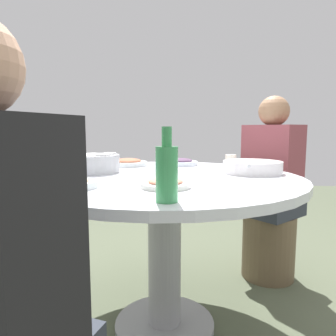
% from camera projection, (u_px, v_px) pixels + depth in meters
% --- Properties ---
extents(ground, '(8.00, 8.00, 0.00)m').
position_uv_depth(ground, '(165.00, 327.00, 1.56)').
color(ground, '#505842').
extents(round_dining_table, '(1.27, 1.27, 0.76)m').
position_uv_depth(round_dining_table, '(164.00, 209.00, 1.48)').
color(round_dining_table, '#99999E').
rests_on(round_dining_table, ground).
extents(rice_bowl, '(0.28, 0.28, 0.10)m').
position_uv_depth(rice_bowl, '(92.00, 163.00, 1.57)').
color(rice_bowl, '#B2B5BA').
rests_on(rice_bowl, round_dining_table).
extents(soup_bowl, '(0.31, 0.29, 0.06)m').
position_uv_depth(soup_bowl, '(252.00, 167.00, 1.55)').
color(soup_bowl, white).
rests_on(soup_bowl, round_dining_table).
extents(dish_noodles, '(0.20, 0.20, 0.04)m').
position_uv_depth(dish_noodles, '(71.00, 183.00, 1.16)').
color(dish_noodles, silver).
rests_on(dish_noodles, round_dining_table).
extents(dish_shrimp, '(0.19, 0.19, 0.04)m').
position_uv_depth(dish_shrimp, '(165.00, 184.00, 1.17)').
color(dish_shrimp, silver).
rests_on(dish_shrimp, round_dining_table).
extents(dish_tofu_braise, '(0.23, 0.23, 0.04)m').
position_uv_depth(dish_tofu_braise, '(128.00, 163.00, 1.86)').
color(dish_tofu_braise, silver).
rests_on(dish_tofu_braise, round_dining_table).
extents(dish_eggplant, '(0.19, 0.19, 0.04)m').
position_uv_depth(dish_eggplant, '(182.00, 162.00, 1.89)').
color(dish_eggplant, silver).
rests_on(dish_eggplant, round_dining_table).
extents(green_bottle, '(0.07, 0.07, 0.22)m').
position_uv_depth(green_bottle, '(167.00, 172.00, 0.93)').
color(green_bottle, '#399352').
rests_on(green_bottle, round_dining_table).
extents(tea_cup_near, '(0.07, 0.07, 0.06)m').
position_uv_depth(tea_cup_near, '(47.00, 174.00, 1.31)').
color(tea_cup_near, '#355197').
rests_on(tea_cup_near, round_dining_table).
extents(tea_cup_far, '(0.07, 0.07, 0.06)m').
position_uv_depth(tea_cup_far, '(231.00, 160.00, 1.88)').
color(tea_cup_far, beige).
rests_on(tea_cup_far, round_dining_table).
extents(stool_for_diner_right, '(0.34, 0.34, 0.42)m').
position_uv_depth(stool_for_diner_right, '(268.00, 246.00, 2.07)').
color(stool_for_diner_right, brown).
rests_on(stool_for_diner_right, ground).
extents(diner_right, '(0.47, 0.47, 0.76)m').
position_uv_depth(diner_right, '(272.00, 166.00, 2.00)').
color(diner_right, '#2D333D').
rests_on(diner_right, stool_for_diner_right).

